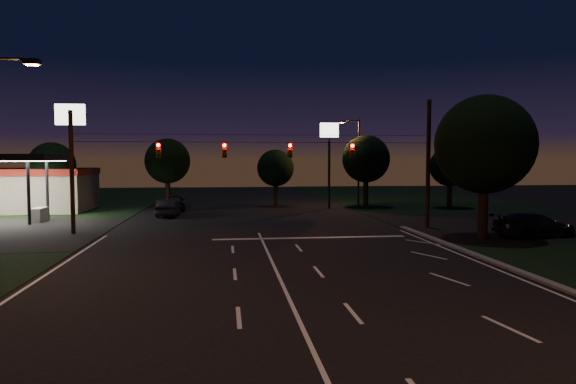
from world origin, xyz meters
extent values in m
plane|color=black|center=(0.00, 0.00, 0.00)|extent=(140.00, 140.00, 0.00)
cube|color=black|center=(20.00, 16.00, 0.00)|extent=(20.00, 16.00, 0.02)
cube|color=silver|center=(0.00, -6.00, 0.01)|extent=(0.14, 40.00, 0.01)
cube|color=silver|center=(3.00, 11.50, 0.01)|extent=(12.00, 0.50, 0.01)
cylinder|color=black|center=(12.00, 15.00, 0.00)|extent=(0.30, 0.30, 9.00)
cylinder|color=black|center=(-12.00, 15.00, 0.00)|extent=(0.28, 0.28, 8.00)
cylinder|color=black|center=(0.00, 15.00, 6.00)|extent=(24.00, 0.03, 0.03)
cylinder|color=black|center=(0.00, 15.00, 6.50)|extent=(24.00, 0.02, 0.02)
cube|color=#3F3307|center=(-6.50, 15.00, 5.45)|extent=(0.32, 0.26, 1.00)
sphere|color=#FF0705|center=(-6.50, 14.84, 5.78)|extent=(0.22, 0.22, 0.22)
sphere|color=black|center=(-6.50, 14.84, 5.45)|extent=(0.20, 0.20, 0.20)
sphere|color=black|center=(-6.50, 14.84, 5.12)|extent=(0.20, 0.20, 0.20)
cube|color=#3F3307|center=(-2.20, 15.00, 5.45)|extent=(0.32, 0.26, 1.00)
sphere|color=#FF0705|center=(-2.20, 14.84, 5.78)|extent=(0.22, 0.22, 0.22)
sphere|color=black|center=(-2.20, 14.84, 5.45)|extent=(0.20, 0.20, 0.20)
sphere|color=black|center=(-2.20, 14.84, 5.12)|extent=(0.20, 0.20, 0.20)
cube|color=#3F3307|center=(2.20, 15.00, 5.45)|extent=(0.32, 0.26, 1.00)
sphere|color=#FF0705|center=(2.20, 14.84, 5.78)|extent=(0.22, 0.22, 0.22)
sphere|color=black|center=(2.20, 14.84, 5.45)|extent=(0.20, 0.20, 0.20)
sphere|color=black|center=(2.20, 14.84, 5.12)|extent=(0.20, 0.20, 0.20)
cube|color=#3F3307|center=(6.50, 15.00, 5.45)|extent=(0.32, 0.26, 1.00)
sphere|color=#FF0705|center=(6.50, 14.84, 5.78)|extent=(0.22, 0.22, 0.22)
sphere|color=black|center=(6.50, 14.84, 5.45)|extent=(0.20, 0.20, 0.20)
sphere|color=black|center=(6.50, 14.84, 5.12)|extent=(0.20, 0.20, 0.20)
cube|color=gray|center=(-22.00, 31.00, 2.00)|extent=(14.00, 8.00, 4.00)
cube|color=maroon|center=(-22.00, 31.00, 3.70)|extent=(14.20, 8.20, 0.60)
cube|color=gray|center=(-16.50, 22.00, 0.55)|extent=(0.80, 2.00, 1.10)
cylinder|color=black|center=(-16.50, 20.00, 2.40)|extent=(0.24, 0.24, 4.80)
cylinder|color=black|center=(-16.50, 24.00, 2.40)|extent=(0.24, 0.24, 4.80)
cylinder|color=black|center=(-14.00, 22.00, 3.75)|extent=(0.24, 0.24, 7.50)
cube|color=white|center=(-14.00, 22.00, 8.30)|extent=(2.20, 0.30, 1.60)
cylinder|color=black|center=(8.00, 30.00, 3.50)|extent=(0.24, 0.24, 7.00)
cube|color=white|center=(8.00, 30.00, 7.70)|extent=(1.80, 0.30, 1.40)
cylinder|color=black|center=(-10.60, 2.00, 8.80)|extent=(1.80, 0.12, 0.12)
cube|color=black|center=(-9.70, 2.00, 8.70)|extent=(0.60, 0.35, 0.22)
cube|color=orange|center=(-9.70, 2.00, 8.58)|extent=(0.45, 0.25, 0.04)
cylinder|color=black|center=(11.50, 32.00, 4.50)|extent=(0.20, 0.20, 9.00)
cylinder|color=black|center=(10.60, 32.00, 8.80)|extent=(1.80, 0.12, 0.12)
cube|color=black|center=(9.70, 32.00, 8.70)|extent=(0.60, 0.35, 0.22)
cube|color=orange|center=(9.70, 32.00, 8.58)|extent=(0.45, 0.25, 0.04)
cylinder|color=black|center=(13.50, 10.00, 2.00)|extent=(0.60, 0.60, 4.00)
sphere|color=black|center=(13.50, 10.00, 5.76)|extent=(6.00, 6.00, 6.00)
sphere|color=black|center=(14.10, 10.45, 5.58)|extent=(4.50, 4.50, 4.50)
sphere|color=black|center=(12.90, 10.30, 5.62)|extent=(4.20, 4.20, 4.20)
cylinder|color=black|center=(-18.00, 30.00, 1.50)|extent=(0.49, 0.49, 3.00)
sphere|color=black|center=(-18.00, 30.00, 4.32)|extent=(4.20, 4.20, 4.20)
sphere|color=black|center=(-17.58, 30.32, 4.19)|extent=(3.15, 3.15, 3.15)
sphere|color=black|center=(-18.42, 30.21, 4.23)|extent=(2.94, 2.94, 2.94)
cylinder|color=black|center=(-8.00, 34.00, 1.62)|extent=(0.52, 0.52, 3.25)
sphere|color=black|center=(-8.00, 34.00, 4.68)|extent=(4.60, 4.60, 4.60)
sphere|color=black|center=(-7.54, 34.34, 4.54)|extent=(3.45, 3.45, 3.45)
sphere|color=black|center=(-8.46, 34.23, 4.58)|extent=(3.22, 3.22, 3.22)
cylinder|color=black|center=(3.00, 33.00, 1.38)|extent=(0.47, 0.47, 2.75)
sphere|color=black|center=(3.00, 33.00, 3.96)|extent=(3.80, 3.80, 3.80)
sphere|color=black|center=(3.38, 33.28, 3.85)|extent=(2.85, 2.85, 2.85)
sphere|color=black|center=(2.62, 33.19, 3.87)|extent=(2.66, 2.66, 2.66)
cylinder|color=black|center=(12.00, 31.00, 1.70)|extent=(0.53, 0.53, 3.40)
sphere|color=black|center=(12.00, 31.00, 4.90)|extent=(4.80, 4.80, 4.80)
sphere|color=black|center=(12.48, 31.36, 4.75)|extent=(3.60, 3.60, 3.60)
sphere|color=black|center=(11.52, 31.24, 4.79)|extent=(3.36, 3.36, 3.36)
cylinder|color=black|center=(20.00, 29.00, 1.45)|extent=(0.48, 0.48, 2.90)
sphere|color=black|center=(20.00, 29.00, 4.18)|extent=(4.00, 4.00, 4.00)
sphere|color=black|center=(20.40, 29.30, 4.06)|extent=(3.00, 3.00, 3.00)
sphere|color=black|center=(19.60, 29.20, 4.09)|extent=(2.80, 2.80, 2.80)
imported|color=black|center=(-6.87, 29.95, 0.75)|extent=(2.19, 4.53, 1.49)
imported|color=black|center=(-6.98, 24.76, 0.73)|extent=(1.71, 4.50, 1.47)
imported|color=black|center=(16.89, 10.00, 0.77)|extent=(5.55, 2.95, 1.53)
camera|label=1|loc=(-2.19, -19.56, 4.86)|focal=32.00mm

